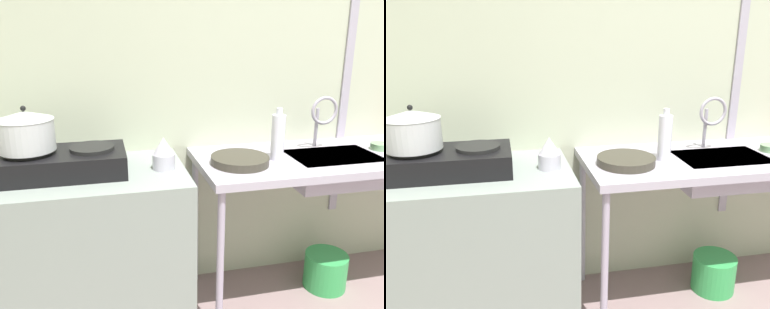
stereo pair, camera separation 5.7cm
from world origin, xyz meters
The scene contains 13 objects.
wall_back centered at (0.00, 1.88, 1.22)m, with size 5.19×0.10×2.44m, color beige.
wall_metal_strip centered at (0.15, 1.82, 1.34)m, with size 0.05×0.01×1.95m, color #ACA4B7.
counter_concrete centered at (-1.51, 1.54, 0.42)m, with size 1.22×0.59×0.85m, color gray.
counter_sink centered at (0.05, 1.54, 0.79)m, with size 1.73×0.59×0.85m.
stove centered at (-1.47, 1.54, 0.91)m, with size 0.58×0.32×0.13m.
pot_on_left_burner centered at (-1.61, 1.54, 1.06)m, with size 0.25×0.25×0.20m.
percolator centered at (-1.00, 1.50, 0.92)m, with size 0.11×0.11×0.16m.
sink_basin centered at (-0.09, 1.51, 0.77)m, with size 0.47×0.31×0.15m, color #ACA4B7.
faucet centered at (-0.10, 1.64, 1.05)m, with size 0.16×0.09×0.30m.
frying_pan centered at (-0.62, 1.49, 0.87)m, with size 0.29×0.29×0.04m, color #39352B.
small_bowl_on_drainboard centered at (0.22, 1.55, 0.86)m, with size 0.10×0.10×0.04m, color #709C6D.
bottle_by_sink centered at (-0.41, 1.52, 0.97)m, with size 0.07×0.07×0.27m.
bucket_on_floor centered at (-0.03, 1.55, 0.11)m, with size 0.25×0.25×0.21m, color green.
Camera 1 is at (-1.29, -0.32, 1.50)m, focal length 37.98 mm.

